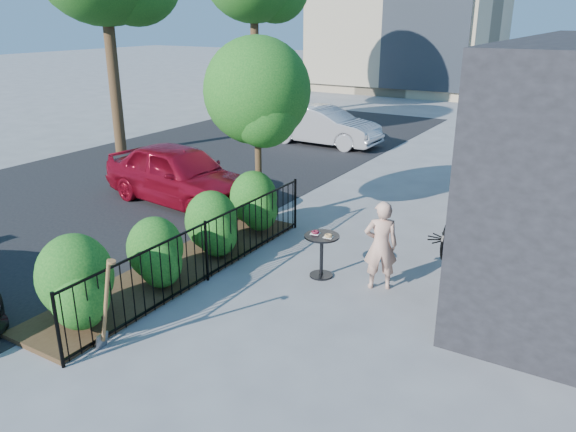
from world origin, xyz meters
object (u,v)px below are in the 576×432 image
Objects in this scene: cafe_table at (322,248)px; shovel at (105,310)px; patio_tree at (259,98)px; woman at (381,245)px; car_silver at (324,126)px; car_red at (180,174)px.

shovel is at bearing -110.82° from cafe_table.
woman is at bearing -23.56° from patio_tree.
cafe_table is 0.20× the size of car_silver.
shovel is at bearing -139.80° from car_red.
car_red is (-3.51, 5.48, 0.08)m from shovel.
shovel is at bearing -163.69° from car_silver.
car_silver is at bearing 105.35° from shovel.
patio_tree is 2.56× the size of woman.
shovel is (-2.40, -3.71, -0.13)m from woman.
cafe_table is 10.73m from car_silver.
patio_tree is 4.77× the size of cafe_table.
woman is 0.38× the size of car_silver.
car_red reaches higher than cafe_table.
patio_tree is at bearing 100.69° from shovel.
car_silver is (-2.62, 7.93, -2.09)m from patio_tree.
car_silver is at bearing 8.22° from car_red.
patio_tree reaches higher than car_silver.
cafe_table is at bearing -34.15° from patio_tree.
shovel is 13.60m from car_silver.
shovel is at bearing -79.31° from patio_tree.
patio_tree is at bearing -89.07° from car_red.
car_red is at bearing 122.65° from shovel.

